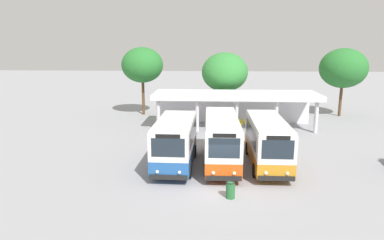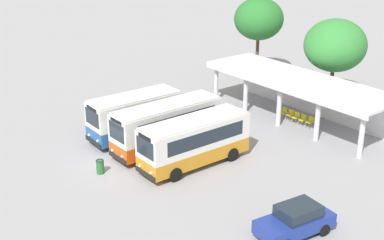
{
  "view_description": "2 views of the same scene",
  "coord_description": "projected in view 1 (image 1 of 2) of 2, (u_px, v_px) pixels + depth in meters",
  "views": [
    {
      "loc": [
        -0.51,
        -18.47,
        7.93
      ],
      "look_at": [
        -2.03,
        8.28,
        2.15
      ],
      "focal_mm": 32.64,
      "sensor_mm": 36.0,
      "label": 1
    },
    {
      "loc": [
        27.23,
        -14.9,
        15.1
      ],
      "look_at": [
        1.64,
        5.14,
        2.35
      ],
      "focal_mm": 49.66,
      "sensor_mm": 36.0,
      "label": 2
    }
  ],
  "objects": [
    {
      "name": "waiting_chair_end_by_column",
      "position": [
        227.0,
        123.0,
        33.96
      ],
      "size": [
        0.45,
        0.45,
        0.86
      ],
      "color": "slate",
      "rests_on": "ground"
    },
    {
      "name": "waiting_chair_fourth_seat",
      "position": [
        247.0,
        123.0,
        33.84
      ],
      "size": [
        0.45,
        0.45,
        0.86
      ],
      "color": "slate",
      "rests_on": "ground"
    },
    {
      "name": "waiting_chair_second_from_end",
      "position": [
        233.0,
        123.0,
        33.95
      ],
      "size": [
        0.45,
        0.45,
        0.86
      ],
      "color": "slate",
      "rests_on": "ground"
    },
    {
      "name": "roadside_tree_east_of_canopy",
      "position": [
        343.0,
        68.0,
        38.65
      ],
      "size": [
        5.16,
        5.16,
        7.6
      ],
      "color": "brown",
      "rests_on": "ground"
    },
    {
      "name": "city_bus_nearest_orange",
      "position": [
        175.0,
        141.0,
        22.91
      ],
      "size": [
        2.56,
        6.81,
        3.18
      ],
      "color": "black",
      "rests_on": "ground"
    },
    {
      "name": "roadside_tree_west_of_canopy",
      "position": [
        142.0,
        65.0,
        39.45
      ],
      "size": [
        4.69,
        4.69,
        7.7
      ],
      "color": "brown",
      "rests_on": "ground"
    },
    {
      "name": "city_bus_middle_cream",
      "position": [
        267.0,
        140.0,
        23.13
      ],
      "size": [
        2.31,
        7.55,
        3.13
      ],
      "color": "black",
      "rests_on": "ground"
    },
    {
      "name": "waiting_chair_fifth_seat",
      "position": [
        254.0,
        123.0,
        33.87
      ],
      "size": [
        0.45,
        0.45,
        0.86
      ],
      "color": "slate",
      "rests_on": "ground"
    },
    {
      "name": "terminal_canopy",
      "position": [
        235.0,
        100.0,
        34.43
      ],
      "size": [
        15.85,
        4.89,
        3.4
      ],
      "color": "silver",
      "rests_on": "ground"
    },
    {
      "name": "roadside_tree_behind_canopy",
      "position": [
        225.0,
        72.0,
        38.67
      ],
      "size": [
        5.11,
        5.11,
        7.14
      ],
      "color": "brown",
      "rests_on": "ground"
    },
    {
      "name": "waiting_chair_middle_seat",
      "position": [
        240.0,
        123.0,
        33.84
      ],
      "size": [
        0.45,
        0.45,
        0.86
      ],
      "color": "slate",
      "rests_on": "ground"
    },
    {
      "name": "litter_bin_apron",
      "position": [
        230.0,
        190.0,
        18.36
      ],
      "size": [
        0.49,
        0.49,
        0.9
      ],
      "color": "#266633",
      "rests_on": "ground"
    },
    {
      "name": "ground_plane",
      "position": [
        220.0,
        188.0,
        19.67
      ],
      "size": [
        180.0,
        180.0,
        0.0
      ],
      "primitive_type": "plane",
      "color": "#939399"
    },
    {
      "name": "city_bus_second_in_row",
      "position": [
        221.0,
        138.0,
        23.35
      ],
      "size": [
        2.34,
        8.01,
        3.26
      ],
      "color": "black",
      "rests_on": "ground"
    }
  ]
}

